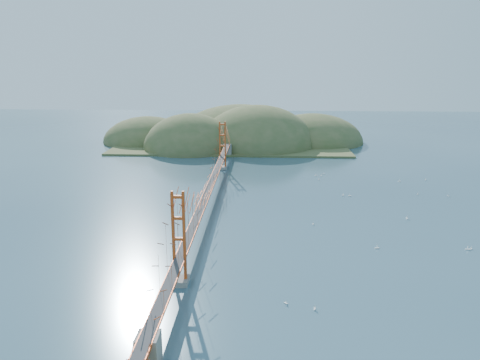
{
  "coord_description": "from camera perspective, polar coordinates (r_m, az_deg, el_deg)",
  "views": [
    {
      "loc": [
        9.8,
        -81.25,
        26.63
      ],
      "look_at": [
        5.74,
        0.0,
        5.19
      ],
      "focal_mm": 35.0,
      "sensor_mm": 36.0,
      "label": 1
    }
  ],
  "objects": [
    {
      "name": "sailboat_8",
      "position": [
        100.0,
        20.85,
        -1.59
      ],
      "size": [
        0.55,
        0.55,
        0.57
      ],
      "color": "white",
      "rests_on": "ground"
    },
    {
      "name": "sailboat_extra_1",
      "position": [
        94.95,
        13.24,
        -1.83
      ],
      "size": [
        0.59,
        0.51,
        0.68
      ],
      "color": "white",
      "rests_on": "ground"
    },
    {
      "name": "sailboat_9",
      "position": [
        112.16,
        21.67,
        0.04
      ],
      "size": [
        0.62,
        0.62,
        0.66
      ],
      "color": "white",
      "rests_on": "ground"
    },
    {
      "name": "sailboat_16",
      "position": [
        106.27,
        9.59,
        0.12
      ],
      "size": [
        0.53,
        0.53,
        0.56
      ],
      "color": "white",
      "rests_on": "ground"
    },
    {
      "name": "sailboat_15",
      "position": [
        109.62,
        9.86,
        0.56
      ],
      "size": [
        0.45,
        0.51,
        0.58
      ],
      "color": "white",
      "rests_on": "ground"
    },
    {
      "name": "sailboat_17",
      "position": [
        108.98,
        18.88,
        -0.11
      ],
      "size": [
        0.55,
        0.46,
        0.64
      ],
      "color": "white",
      "rests_on": "ground"
    },
    {
      "name": "sailboat_14",
      "position": [
        84.53,
        19.69,
        -4.39
      ],
      "size": [
        0.5,
        0.61,
        0.71
      ],
      "color": "white",
      "rests_on": "ground"
    },
    {
      "name": "bridge",
      "position": [
        84.34,
        -3.89,
        1.28
      ],
      "size": [
        2.2,
        94.4,
        12.0
      ],
      "color": "gray",
      "rests_on": "ground"
    },
    {
      "name": "sailboat_10",
      "position": [
        53.39,
        9.09,
        -15.18
      ],
      "size": [
        0.49,
        0.55,
        0.62
      ],
      "color": "white",
      "rests_on": "ground"
    },
    {
      "name": "sailboat_13",
      "position": [
        75.11,
        26.34,
        -7.5
      ],
      "size": [
        0.56,
        0.56,
        0.6
      ],
      "color": "white",
      "rests_on": "ground"
    },
    {
      "name": "sailboat_extra_0",
      "position": [
        70.61,
        16.37,
        -7.89
      ],
      "size": [
        0.62,
        0.55,
        0.71
      ],
      "color": "white",
      "rests_on": "ground"
    },
    {
      "name": "sailboat_2",
      "position": [
        74.8,
        26.0,
        -7.54
      ],
      "size": [
        0.63,
        0.55,
        0.72
      ],
      "color": "white",
      "rests_on": "ground"
    },
    {
      "name": "far_headlands",
      "position": [
        152.31,
        -0.04,
        4.7
      ],
      "size": [
        84.0,
        58.0,
        25.0
      ],
      "color": "brown",
      "rests_on": "ground"
    },
    {
      "name": "sailboat_0",
      "position": [
        77.98,
        8.9,
        -5.29
      ],
      "size": [
        0.43,
        0.49,
        0.56
      ],
      "color": "white",
      "rests_on": "ground"
    },
    {
      "name": "ground",
      "position": [
        86.07,
        -3.83,
        -3.29
      ],
      "size": [
        320.0,
        320.0,
        0.0
      ],
      "primitive_type": "plane",
      "color": "#2F4D5E",
      "rests_on": "ground"
    },
    {
      "name": "sailboat_6",
      "position": [
        54.09,
        5.61,
        -14.64
      ],
      "size": [
        0.56,
        0.56,
        0.59
      ],
      "color": "white",
      "rests_on": "ground"
    },
    {
      "name": "sailboat_7",
      "position": [
        111.4,
        10.17,
        0.77
      ],
      "size": [
        0.57,
        0.57,
        0.63
      ],
      "color": "white",
      "rests_on": "ground"
    },
    {
      "name": "sailboat_4",
      "position": [
        94.91,
        12.44,
        -1.79
      ],
      "size": [
        0.62,
        0.62,
        0.67
      ],
      "color": "white",
      "rests_on": "ground"
    },
    {
      "name": "sailboat_11",
      "position": [
        101.07,
        24.06,
        -1.74
      ],
      "size": [
        0.58,
        0.58,
        0.62
      ],
      "color": "white",
      "rests_on": "ground"
    },
    {
      "name": "sailboat_3",
      "position": [
        109.59,
        9.23,
        0.59
      ],
      "size": [
        0.62,
        0.62,
        0.68
      ],
      "color": "white",
      "rests_on": "ground"
    }
  ]
}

